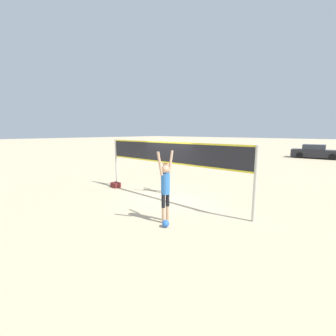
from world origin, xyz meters
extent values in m
plane|color=#C6B28C|center=(0.00, 0.00, 0.00)|extent=(200.00, 200.00, 0.00)
cylinder|color=beige|center=(-3.69, 0.00, 1.23)|extent=(0.11, 0.11, 2.46)
cylinder|color=beige|center=(3.69, 0.00, 1.23)|extent=(0.11, 0.11, 2.46)
cube|color=black|center=(0.00, 0.00, 2.01)|extent=(7.27, 0.02, 0.90)
cube|color=yellow|center=(0.00, 0.00, 2.43)|extent=(7.27, 0.03, 0.06)
cube|color=yellow|center=(0.00, 0.00, 1.59)|extent=(7.27, 0.03, 0.06)
cylinder|color=tan|center=(1.62, -2.03, 0.26)|extent=(0.11, 0.11, 0.51)
cylinder|color=black|center=(1.62, -2.03, 0.72)|extent=(0.12, 0.12, 0.42)
cylinder|color=tan|center=(1.62, -1.83, 0.26)|extent=(0.11, 0.11, 0.51)
cylinder|color=black|center=(1.62, -1.83, 0.72)|extent=(0.12, 0.12, 0.42)
cylinder|color=#3372BF|center=(1.62, -1.93, 1.26)|extent=(0.28, 0.28, 0.66)
sphere|color=tan|center=(1.62, -1.93, 1.72)|extent=(0.26, 0.26, 0.26)
cylinder|color=tan|center=(1.62, -2.17, 1.92)|extent=(0.08, 0.23, 0.74)
cylinder|color=tan|center=(1.62, -1.68, 1.92)|extent=(0.08, 0.23, 0.74)
cylinder|color=tan|center=(-0.72, 0.77, 0.23)|extent=(0.11, 0.11, 0.45)
cylinder|color=black|center=(-0.72, 0.77, 0.64)|extent=(0.12, 0.12, 0.37)
cylinder|color=tan|center=(-0.72, 0.57, 0.23)|extent=(0.11, 0.11, 0.45)
cylinder|color=black|center=(-0.72, 0.57, 0.64)|extent=(0.12, 0.12, 0.37)
cylinder|color=tan|center=(-0.72, 0.67, 1.12)|extent=(0.28, 0.28, 0.58)
sphere|color=tan|center=(-0.72, 0.67, 1.52)|extent=(0.23, 0.23, 0.23)
cylinder|color=tan|center=(-0.72, 0.90, 1.70)|extent=(0.08, 0.21, 0.66)
cylinder|color=tan|center=(-0.72, 0.43, 1.70)|extent=(0.08, 0.21, 0.66)
sphere|color=blue|center=(1.88, -2.21, 0.11)|extent=(0.22, 0.22, 0.22)
cube|color=maroon|center=(-3.38, -0.31, 0.13)|extent=(0.46, 0.35, 0.26)
cube|color=#232328|center=(2.03, 21.90, 0.53)|extent=(4.85, 2.27, 0.80)
cube|color=#2D333D|center=(1.80, 21.88, 1.21)|extent=(2.27, 1.87, 0.55)
cylinder|color=black|center=(3.39, 22.90, 0.32)|extent=(0.66, 0.28, 0.64)
cylinder|color=black|center=(3.57, 21.19, 0.32)|extent=(0.66, 0.28, 0.64)
cylinder|color=black|center=(0.50, 22.61, 0.32)|extent=(0.66, 0.28, 0.64)
cylinder|color=black|center=(0.67, 20.90, 0.32)|extent=(0.66, 0.28, 0.64)
camera|label=1|loc=(6.24, -6.98, 2.87)|focal=24.00mm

